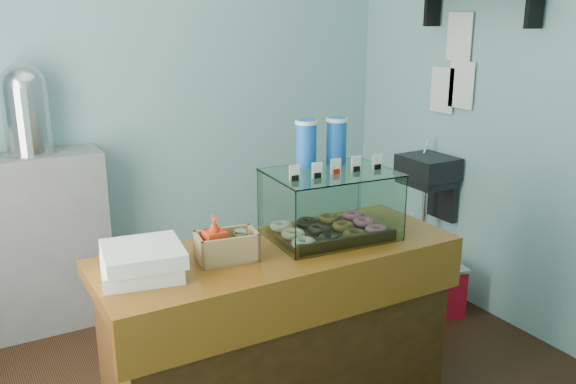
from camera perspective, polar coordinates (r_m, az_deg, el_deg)
room_shell at (r=2.73m, az=-3.10°, el=12.49°), size 3.54×3.04×2.82m
counter at (r=2.86m, az=-0.77°, el=-13.59°), size 1.60×0.60×0.90m
back_shelf at (r=3.99m, az=-23.67°, el=-4.69°), size 1.00×0.32×1.10m
display_case at (r=2.81m, az=3.76°, el=-0.53°), size 0.59×0.45×0.52m
condiment_crate at (r=2.54m, az=-6.02°, el=-4.90°), size 0.27×0.18×0.20m
pastry_boxes at (r=2.46m, az=-13.52°, el=-6.28°), size 0.35×0.36×0.12m
coffee_urn at (r=3.82m, az=-23.36°, el=7.31°), size 0.29×0.29×0.53m
red_cooler at (r=4.12m, az=13.30°, el=-8.80°), size 0.44×0.37×0.33m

